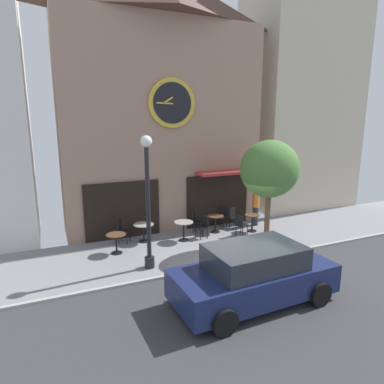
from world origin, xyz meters
name	(u,v)px	position (x,y,z in m)	size (l,w,h in m)	color
ground_plane	(258,275)	(0.00, -0.94, -0.02)	(25.17, 10.07, 0.13)	gray
clock_building	(163,101)	(-0.91, 5.07, 5.49)	(8.57, 3.22, 10.65)	#9E7A66
neighbor_building_right	(301,81)	(7.15, 5.88, 6.72)	(5.89, 3.61, 13.44)	beige
street_lamp	(148,203)	(-2.91, 0.92, 2.16)	(0.36, 0.36, 4.25)	black
street_tree	(270,169)	(1.61, 0.86, 2.95)	(2.18, 1.96, 4.01)	brown
cafe_table_center_left	(116,240)	(-3.65, 2.53, 0.50)	(0.69, 0.69, 0.72)	black
cafe_table_near_door	(144,229)	(-2.43, 3.27, 0.54)	(0.79, 0.79, 0.72)	black
cafe_table_near_curb	(184,227)	(-0.95, 2.77, 0.56)	(0.75, 0.75, 0.77)	black
cafe_table_rightmost	(215,221)	(0.66, 3.15, 0.51)	(0.70, 0.70, 0.73)	black
cafe_table_leftmost	(252,220)	(2.16, 2.62, 0.49)	(0.64, 0.64, 0.73)	black
cafe_chair_mid_row	(241,224)	(1.39, 2.30, 0.53)	(0.52, 0.52, 0.90)	black
cafe_chair_corner	(196,220)	(-0.08, 3.49, 0.53)	(0.56, 0.56, 0.90)	black
cafe_chair_facing_wall	(234,216)	(1.69, 3.35, 0.53)	(0.53, 0.53, 0.90)	black
cafe_chair_near_lamp	(222,215)	(1.29, 3.70, 0.53)	(0.56, 0.56, 0.90)	black
cafe_chair_facing_street	(203,225)	(-0.10, 2.75, 0.53)	(0.46, 0.46, 0.90)	black
cafe_chair_near_tree	(122,230)	(-3.23, 3.52, 0.53)	(0.55, 0.55, 0.90)	black
pedestrian_orange	(256,207)	(2.78, 3.30, 0.86)	(0.45, 0.45, 1.67)	#2D2D38
parked_car_navy	(254,275)	(-1.01, -2.18, 0.76)	(4.35, 2.12, 1.55)	navy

